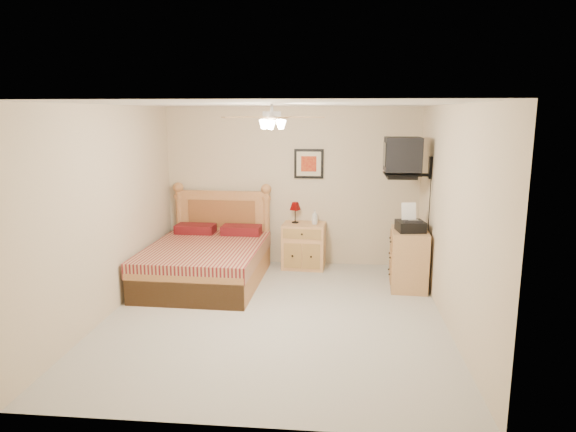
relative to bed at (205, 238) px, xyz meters
The scene contains 17 objects.
floor 1.73m from the bed, 44.57° to the right, with size 4.50×4.50×0.00m, color #A8A498.
ceiling 2.44m from the bed, 44.57° to the right, with size 4.00×4.50×0.04m, color white.
wall_back 1.71m from the bed, 44.83° to the left, with size 4.00×0.04×2.50m, color #C8B493.
wall_front 3.61m from the bed, 71.36° to the right, with size 4.00×0.04×2.50m, color #C8B493.
wall_left 1.53m from the bed, 127.62° to the right, with size 0.04×4.50×2.50m, color #C8B493.
wall_right 3.38m from the bed, 19.65° to the right, with size 0.04×4.50×2.50m, color #C8B493.
bed is the anchor object (origin of this frame).
nightstand 1.64m from the bed, 33.22° to the left, with size 0.65×0.49×0.71m, color tan.
table_lamp 1.55m from the bed, 37.87° to the left, with size 0.18×0.18×0.33m, color #580201, non-canonical shape.
lotion_bottle 1.75m from the bed, 29.37° to the left, with size 0.09×0.09×0.23m, color silver.
framed_picture 2.03m from the bed, 38.28° to the left, with size 0.46×0.04×0.46m, color black.
dresser 2.88m from the bed, ahead, with size 0.48×0.70×0.82m, color #A67448.
fax_machine 2.88m from the bed, ahead, with size 0.35×0.38×0.38m, color black, non-canonical shape.
magazine_lower 2.83m from the bed, ahead, with size 0.22×0.30×0.03m, color #B4A794.
magazine_upper 2.87m from the bed, ahead, with size 0.22×0.29×0.02m, color gray.
wall_tv 3.12m from the bed, ahead, with size 0.56×0.46×0.58m, color black, non-canonical shape.
ceiling_fan 2.44m from the bed, 49.27° to the right, with size 1.14×1.14×0.28m, color silver, non-canonical shape.
Camera 1 is at (0.71, -5.80, 2.41)m, focal length 32.00 mm.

